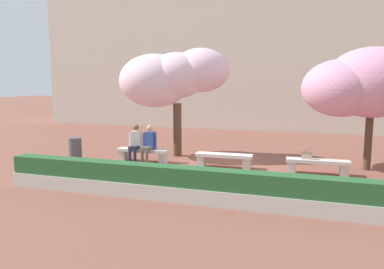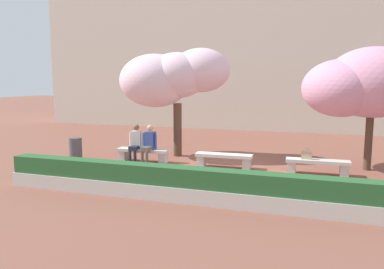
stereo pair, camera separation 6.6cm
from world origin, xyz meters
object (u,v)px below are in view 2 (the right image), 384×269
Objects in this scene: person_seated_right at (149,142)px; handbag at (307,155)px; stone_bench_near_west at (224,158)px; cherry_tree_main at (172,77)px; person_seated_left at (135,142)px; stone_bench_west_end at (143,153)px; stone_bench_center at (317,165)px; trash_bin at (76,149)px; cherry_tree_secondary at (368,85)px.

person_seated_right is 3.81× the size of handbag.
person_seated_right reaches higher than stone_bench_near_west.
cherry_tree_main reaches higher than person_seated_right.
cherry_tree_main reaches higher than person_seated_left.
stone_bench_center is (5.72, 0.00, 0.00)m from stone_bench_west_end.
handbag is 7.84m from trash_bin.
stone_bench_near_west is (2.86, 0.00, 0.00)m from stone_bench_west_end.
person_seated_left is at bearing -179.02° from stone_bench_near_west.
cherry_tree_main is (-5.15, 1.35, 2.61)m from stone_bench_center.
handbag is 5.52m from cherry_tree_main.
stone_bench_west_end is at bearing -170.77° from cherry_tree_secondary.
stone_bench_center is at bearing -14.65° from cherry_tree_main.
person_seated_right is 2.64m from cherry_tree_main.
person_seated_right is at bearing -178.83° from stone_bench_near_west.
cherry_tree_main reaches higher than stone_bench_west_end.
stone_bench_west_end is at bearing 9.90° from trash_bin.
stone_bench_center is at bearing -0.69° from handbag.
stone_bench_west_end is 2.36× the size of trash_bin.
cherry_tree_secondary reaches higher than person_seated_left.
stone_bench_west_end is 2.99m from cherry_tree_main.
person_seated_left is (-3.11, -0.05, 0.39)m from stone_bench_near_west.
cherry_tree_main is (0.83, 1.40, 2.21)m from person_seated_left.
person_seated_left is 5.65m from handbag.
person_seated_left reaches higher than stone_bench_near_west.
stone_bench_west_end is at bearing 180.00° from stone_bench_near_west.
handbag is (-0.32, 0.00, 0.28)m from stone_bench_center.
person_seated_left is 2.75m from cherry_tree_main.
stone_bench_west_end and stone_bench_near_west have the same top height.
stone_bench_west_end is 0.45× the size of cherry_tree_secondary.
cherry_tree_main is at bearing 178.30° from cherry_tree_secondary.
stone_bench_center is 1.43× the size of person_seated_left.
stone_bench_west_end is 1.00× the size of stone_bench_near_west.
stone_bench_center is 2.96m from cherry_tree_secondary.
person_seated_left is 7.70m from cherry_tree_secondary.
cherry_tree_main is 4.30m from trash_bin.
stone_bench_west_end is 5.43× the size of handbag.
stone_bench_near_west is 1.43× the size of person_seated_right.
stone_bench_near_west is 5.31m from trash_bin.
stone_bench_west_end is at bearing -179.96° from handbag.
stone_bench_near_west is 4.98m from cherry_tree_secondary.
stone_bench_near_west is 2.55m from handbag.
handbag is (5.40, 0.00, 0.28)m from stone_bench_west_end.
cherry_tree_main reaches higher than cherry_tree_secondary.
handbag is at bearing 0.64° from person_seated_right.
cherry_tree_secondary reaches higher than stone_bench_west_end.
person_seated_right is 1.65× the size of trash_bin.
person_seated_right reaches higher than handbag.
person_seated_right is (-5.46, -0.05, 0.39)m from stone_bench_center.
stone_bench_center is 8.16m from trash_bin.
person_seated_left is 0.32× the size of cherry_tree_secondary.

